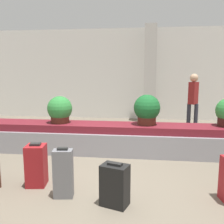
# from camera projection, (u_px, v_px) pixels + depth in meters

# --- Properties ---
(ground_plane) EXTENTS (18.00, 18.00, 0.00)m
(ground_plane) POSITION_uv_depth(u_px,v_px,m) (98.00, 187.00, 3.62)
(ground_plane) COLOR #6B6051
(back_wall) EXTENTS (18.00, 0.06, 3.20)m
(back_wall) POSITION_uv_depth(u_px,v_px,m) (126.00, 74.00, 8.93)
(back_wall) COLOR silver
(back_wall) RESTS_ON ground_plane
(carousel) EXTENTS (8.40, 0.80, 0.60)m
(carousel) POSITION_uv_depth(u_px,v_px,m) (112.00, 139.00, 5.20)
(carousel) COLOR gray
(carousel) RESTS_ON ground_plane
(pillar) EXTENTS (0.39, 0.39, 3.20)m
(pillar) POSITION_uv_depth(u_px,v_px,m) (150.00, 74.00, 8.25)
(pillar) COLOR beige
(pillar) RESTS_ON ground_plane
(suitcase_0) EXTENTS (0.27, 0.20, 0.68)m
(suitcase_0) POSITION_uv_depth(u_px,v_px,m) (63.00, 173.00, 3.28)
(suitcase_0) COLOR slate
(suitcase_0) RESTS_ON ground_plane
(suitcase_3) EXTENTS (0.31, 0.31, 0.63)m
(suitcase_3) POSITION_uv_depth(u_px,v_px,m) (36.00, 165.00, 3.64)
(suitcase_3) COLOR maroon
(suitcase_3) RESTS_ON ground_plane
(suitcase_5) EXTENTS (0.38, 0.32, 0.55)m
(suitcase_5) POSITION_uv_depth(u_px,v_px,m) (115.00, 185.00, 3.08)
(suitcase_5) COLOR black
(suitcase_5) RESTS_ON ground_plane
(potted_plant_0) EXTENTS (0.53, 0.53, 0.61)m
(potted_plant_0) POSITION_uv_depth(u_px,v_px,m) (147.00, 110.00, 5.05)
(potted_plant_0) COLOR #4C2319
(potted_plant_0) RESTS_ON carousel
(potted_plant_2) EXTENTS (0.52, 0.52, 0.56)m
(potted_plant_2) POSITION_uv_depth(u_px,v_px,m) (60.00, 110.00, 5.25)
(potted_plant_2) COLOR #4C2319
(potted_plant_2) RESTS_ON carousel
(traveler_0) EXTENTS (0.32, 0.37, 1.62)m
(traveler_0) POSITION_uv_depth(u_px,v_px,m) (193.00, 97.00, 7.02)
(traveler_0) COLOR #282833
(traveler_0) RESTS_ON ground_plane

